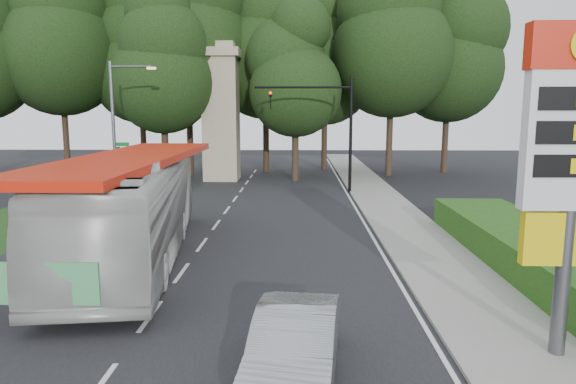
{
  "coord_description": "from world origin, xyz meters",
  "views": [
    {
      "loc": [
        3.74,
        -8.27,
        5.17
      ],
      "look_at": [
        3.36,
        10.42,
        2.2
      ],
      "focal_mm": 32.0,
      "sensor_mm": 36.0,
      "label": 1
    }
  ],
  "objects_px": {
    "gas_station_pylon": "(574,148)",
    "transit_bus": "(132,208)",
    "traffic_signal_mast": "(330,119)",
    "monument": "(221,112)",
    "sedan_silver": "(294,348)",
    "streetlight_signs": "(117,123)"
  },
  "relations": [
    {
      "from": "gas_station_pylon",
      "to": "transit_bus",
      "type": "distance_m",
      "value": 13.57
    },
    {
      "from": "traffic_signal_mast",
      "to": "monument",
      "type": "bearing_deg",
      "value": 142.0
    },
    {
      "from": "sedan_silver",
      "to": "traffic_signal_mast",
      "type": "bearing_deg",
      "value": 91.29
    },
    {
      "from": "gas_station_pylon",
      "to": "sedan_silver",
      "type": "bearing_deg",
      "value": -168.1
    },
    {
      "from": "gas_station_pylon",
      "to": "streetlight_signs",
      "type": "xyz_separation_m",
      "value": [
        -16.19,
        20.01,
        -0.01
      ]
    },
    {
      "from": "transit_bus",
      "to": "traffic_signal_mast",
      "type": "bearing_deg",
      "value": 54.98
    },
    {
      "from": "transit_bus",
      "to": "streetlight_signs",
      "type": "bearing_deg",
      "value": 103.46
    },
    {
      "from": "traffic_signal_mast",
      "to": "sedan_silver",
      "type": "distance_m",
      "value": 23.59
    },
    {
      "from": "gas_station_pylon",
      "to": "sedan_silver",
      "type": "relative_size",
      "value": 1.55
    },
    {
      "from": "traffic_signal_mast",
      "to": "streetlight_signs",
      "type": "relative_size",
      "value": 0.9
    },
    {
      "from": "gas_station_pylon",
      "to": "streetlight_signs",
      "type": "bearing_deg",
      "value": 128.96
    },
    {
      "from": "streetlight_signs",
      "to": "transit_bus",
      "type": "height_order",
      "value": "streetlight_signs"
    },
    {
      "from": "gas_station_pylon",
      "to": "traffic_signal_mast",
      "type": "relative_size",
      "value": 0.95
    },
    {
      "from": "sedan_silver",
      "to": "gas_station_pylon",
      "type": "bearing_deg",
      "value": 18.13
    },
    {
      "from": "monument",
      "to": "gas_station_pylon",
      "type": "bearing_deg",
      "value": -68.2
    },
    {
      "from": "traffic_signal_mast",
      "to": "transit_bus",
      "type": "xyz_separation_m",
      "value": [
        -7.71,
        -14.86,
        -2.84
      ]
    },
    {
      "from": "streetlight_signs",
      "to": "transit_bus",
      "type": "xyz_separation_m",
      "value": [
        4.95,
        -12.87,
        -2.61
      ]
    },
    {
      "from": "streetlight_signs",
      "to": "sedan_silver",
      "type": "height_order",
      "value": "streetlight_signs"
    },
    {
      "from": "streetlight_signs",
      "to": "traffic_signal_mast",
      "type": "bearing_deg",
      "value": 8.92
    },
    {
      "from": "streetlight_signs",
      "to": "sedan_silver",
      "type": "distance_m",
      "value": 24.0
    },
    {
      "from": "traffic_signal_mast",
      "to": "sedan_silver",
      "type": "height_order",
      "value": "traffic_signal_mast"
    },
    {
      "from": "gas_station_pylon",
      "to": "monument",
      "type": "bearing_deg",
      "value": 111.8
    }
  ]
}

